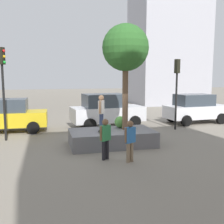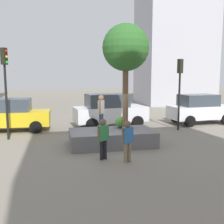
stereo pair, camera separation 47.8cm
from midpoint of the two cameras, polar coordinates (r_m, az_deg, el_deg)
ground_plane at (r=12.63m, az=-0.41°, el=-7.52°), size 120.00×120.00×0.00m
planter_ledge at (r=12.77m, az=1.08°, el=-5.66°), size 4.05×2.22×0.74m
plaza_tree at (r=12.71m, az=4.12°, el=13.63°), size 2.22×2.22×5.06m
boxwood_shrub at (r=13.26m, az=2.99°, el=-2.22°), size 0.60×0.60×0.60m
skateboard at (r=12.47m, az=-1.26°, el=-3.97°), size 0.47×0.82×0.07m
skateboarder at (r=12.31m, az=-1.27°, el=0.46°), size 0.37×0.51×1.66m
taxi_cab at (r=16.97m, az=-20.14°, el=-0.55°), size 4.37×2.15×2.00m
police_car at (r=17.27m, az=0.23°, el=0.40°), size 4.94×2.65×2.20m
sedan_parked at (r=19.61m, az=19.27°, el=0.66°), size 4.60×2.35×2.08m
traffic_light_corner at (r=16.70m, az=15.34°, el=6.33°), size 0.35×0.37×4.38m
traffic_light_median at (r=14.58m, az=-21.39°, el=6.90°), size 0.37×0.36×4.78m
bystander_watching at (r=10.48m, az=-0.62°, el=-5.31°), size 0.50×0.39×1.66m
passerby_with_bag at (r=10.17m, az=4.76°, el=-5.78°), size 0.51×0.36×1.65m
brick_midrise at (r=33.73m, az=13.92°, el=14.77°), size 8.29×6.70×15.17m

